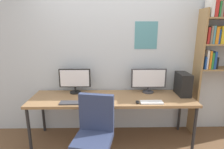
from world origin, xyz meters
TOP-DOWN VIEW (x-y plane):
  - wall_back at (0.00, 1.02)m, footprint 4.89×0.11m
  - desk at (0.00, 0.60)m, footprint 2.49×0.68m
  - bookshelf at (1.73, 0.83)m, footprint 0.83×0.28m
  - office_chair at (-0.23, -0.07)m, footprint 0.52×0.52m
  - monitor_left at (-0.60, 0.81)m, footprint 0.51×0.18m
  - monitor_right at (0.60, 0.81)m, footprint 0.57×0.18m
  - pc_tower at (1.13, 0.70)m, footprint 0.17×0.34m
  - keyboard_left at (-0.56, 0.37)m, footprint 0.37×0.13m
  - keyboard_right at (0.56, 0.37)m, footprint 0.32×0.13m
  - computer_mouse at (0.36, 0.37)m, footprint 0.06×0.10m
  - coffee_mug at (-0.14, 0.39)m, footprint 0.11×0.08m

SIDE VIEW (x-z plane):
  - office_chair at x=-0.23m, z-range -0.09..0.90m
  - desk at x=0.00m, z-range 0.32..1.06m
  - keyboard_left at x=-0.56m, z-range 0.74..0.76m
  - keyboard_right at x=0.56m, z-range 0.74..0.76m
  - computer_mouse at x=0.36m, z-range 0.74..0.77m
  - coffee_mug at x=-0.14m, z-range 0.74..0.83m
  - pc_tower at x=1.13m, z-range 0.74..1.09m
  - monitor_right at x=0.60m, z-range 0.76..1.16m
  - monitor_left at x=-0.60m, z-range 0.76..1.16m
  - wall_back at x=0.00m, z-range 0.00..2.60m
  - bookshelf at x=1.73m, z-range 0.38..2.60m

